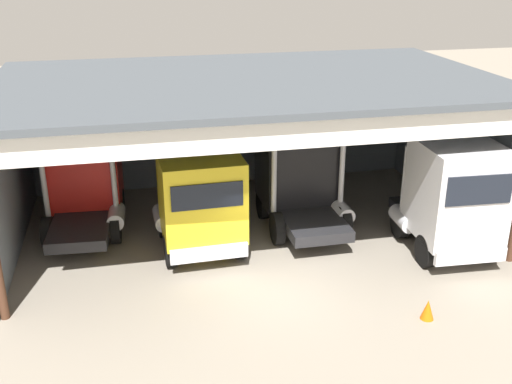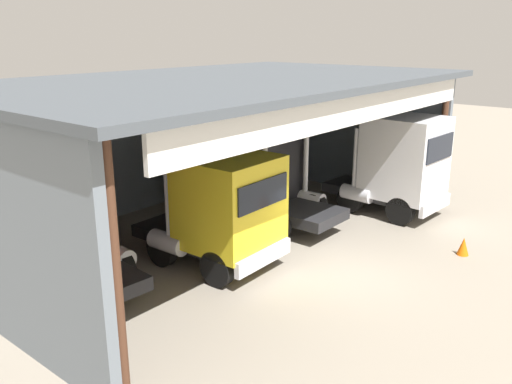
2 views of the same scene
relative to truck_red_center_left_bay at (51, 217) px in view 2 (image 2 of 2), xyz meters
The scene contains 9 objects.
ground_plane 8.16m from the truck_red_center_left_bay, 46.15° to the right, with size 80.00×80.00×0.00m, color gray.
workshop_shed 5.80m from the truck_red_center_left_bay, ahead, with size 16.04×9.68×5.28m.
truck_red_center_left_bay is the anchor object (origin of this frame).
truck_yellow_left_bay 4.62m from the truck_red_center_left_bay, 38.54° to the right, with size 2.72×4.59×3.39m.
truck_black_center_bay 7.47m from the truck_red_center_left_bay, 11.17° to the right, with size 2.75×4.47×3.51m.
truck_white_right_bay 12.19m from the truck_red_center_left_bay, 22.67° to the right, with size 2.58×4.51×3.71m.
oil_drum 9.62m from the truck_red_center_left_bay, 13.56° to the left, with size 0.58×0.58×0.95m, color #197233.
tool_cart 2.09m from the truck_red_center_left_bay, 89.95° to the left, with size 0.90×0.60×1.00m, color red.
traffic_cone 12.10m from the truck_red_center_left_bay, 41.99° to the right, with size 0.36×0.36×0.56m, color orange.
Camera 2 is at (-12.33, -6.99, 6.56)m, focal length 37.22 mm.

